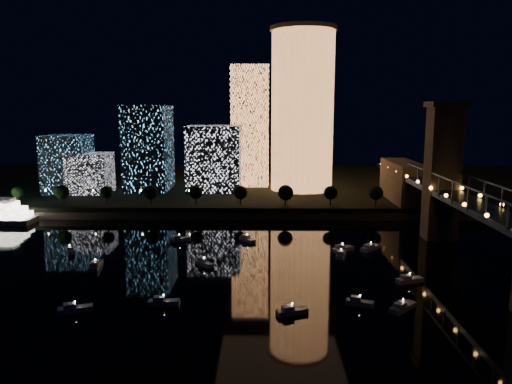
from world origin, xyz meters
TOP-DOWN VIEW (x-y plane):
  - ground at (0.00, 0.00)m, footprint 520.00×520.00m
  - far_bank at (0.00, 160.00)m, footprint 420.00×160.00m
  - seawall at (0.00, 82.00)m, footprint 420.00×6.00m
  - tower_cylindrical at (20.20, 130.93)m, footprint 34.00×34.00m
  - tower_rectangular at (-7.30, 146.77)m, footprint 20.47×20.47m
  - midrise_blocks at (-60.47, 126.81)m, footprint 98.30×35.27m
  - truss_bridge at (65.00, 3.72)m, footprint 13.00×266.00m
  - motorboats at (-2.14, 12.28)m, footprint 112.26×70.60m
  - esplanade_trees at (-23.13, 88.00)m, footprint 165.78×6.94m
  - street_lamps at (-34.00, 94.00)m, footprint 132.70×0.70m

SIDE VIEW (x-z plane):
  - ground at x=0.00m, z-range 0.00..0.00m
  - motorboats at x=-2.14m, z-range -0.58..2.20m
  - seawall at x=0.00m, z-range 0.00..3.00m
  - far_bank at x=0.00m, z-range 0.00..5.00m
  - street_lamps at x=-34.00m, z-range 6.20..11.85m
  - esplanade_trees at x=-23.13m, z-range 5.99..14.96m
  - truss_bridge at x=65.00m, z-range -8.75..41.25m
  - midrise_blocks at x=-60.47m, z-range 0.70..44.62m
  - tower_rectangular at x=-7.30m, z-range 5.00..70.12m
  - tower_cylindrical at x=20.20m, z-range 5.13..87.97m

